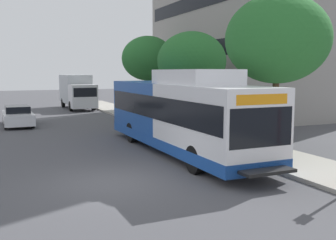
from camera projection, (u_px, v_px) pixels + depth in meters
The scene contains 9 objects.
ground_plane at pixel (70, 142), 20.07m from camera, with size 120.00×120.00×0.00m, color #4C4C51.
sidewalk_curb at pixel (209, 137), 21.10m from camera, with size 3.00×56.00×0.14m, color #A8A399.
transit_bus at pixel (180, 114), 17.34m from camera, with size 2.58×12.25×3.65m.
street_tree_near_stop at pixel (277, 39), 16.68m from camera, with size 4.41×4.41×6.66m.
street_tree_mid_block at pixel (192, 61), 23.88m from camera, with size 4.17×4.17×5.83m.
street_tree_far_block at pixel (148, 59), 31.29m from camera, with size 4.14×4.14×6.23m.
parked_car_far_lane at pixel (18, 116), 26.04m from camera, with size 1.80×4.50×1.33m.
box_truck_background at pixel (77, 91), 38.03m from camera, with size 2.32×7.01×3.25m.
lattice_comm_tower at pixel (226, 4), 46.01m from camera, with size 1.10×1.10×33.95m.
Camera 1 is at (-3.55, -12.09, 3.56)m, focal length 42.23 mm.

